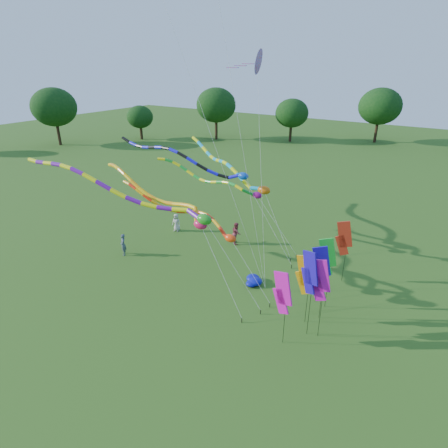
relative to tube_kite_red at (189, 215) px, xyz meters
The scene contains 20 objects.
ground 6.34m from the tube_kite_red, 48.15° to the right, with size 160.00×160.00×0.00m, color #295215.
tree_ring 5.94m from the tube_kite_red, 77.50° to the right, with size 120.02×121.28×9.54m.
tube_kite_red is the anchor object (origin of this frame).
tube_kite_orange 2.11m from the tube_kite_red, 134.66° to the right, with size 13.45×3.29×7.40m.
tube_kite_purple 4.38m from the tube_kite_red, 134.31° to the right, with size 17.88×2.13×8.20m.
tube_kite_blue 5.02m from the tube_kite_red, 125.30° to the left, with size 15.20×1.34×8.43m.
tube_kite_cyan 8.36m from the tube_kite_red, 101.45° to the left, with size 13.52×6.51×7.32m.
tube_kite_green 5.42m from the tube_kite_red, 101.46° to the left, with size 12.16×1.18×6.85m.
delta_kite_high_c 10.85m from the tube_kite_red, 68.18° to the left, with size 5.87×5.50×14.85m.
banner_pole_red 10.25m from the tube_kite_red, 26.15° to the left, with size 1.13×0.44×4.41m.
banner_pole_magenta_b 9.90m from the tube_kite_red, ahead, with size 1.16×0.16×4.69m.
banner_pole_green 9.28m from the tube_kite_red, ahead, with size 1.09×0.55×4.64m.
banner_pole_blue_a 9.37m from the tube_kite_red, 10.86° to the right, with size 1.11×0.49×5.00m.
banner_pole_orange 8.83m from the tube_kite_red, ahead, with size 1.16×0.24×4.29m.
banner_pole_magenta_a 9.02m from the tube_kite_red, 20.73° to the right, with size 1.16×0.22×4.25m.
banner_pole_blue_b 9.30m from the tube_kite_red, ahead, with size 1.09×0.56×4.67m.
blue_nylon_heap 5.94m from the tube_kite_red, 10.25° to the left, with size 1.48×1.51×0.50m.
person_a 7.85m from the tube_kite_red, 138.01° to the left, with size 0.77×0.50×1.57m, color #B8B5A6.
person_b 6.79m from the tube_kite_red, behind, with size 0.62×0.41×1.71m, color #424E5C.
person_c 6.46m from the tube_kite_red, 85.70° to the left, with size 0.88×0.68×1.81m, color brown.
Camera 1 is at (11.39, -14.52, 13.78)m, focal length 30.00 mm.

